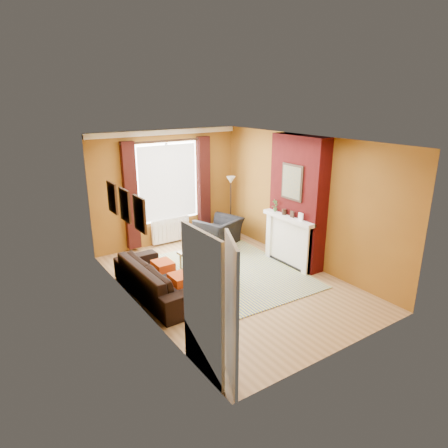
{
  "coord_description": "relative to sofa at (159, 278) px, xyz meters",
  "views": [
    {
      "loc": [
        -4.17,
        -5.95,
        3.58
      ],
      "look_at": [
        0.0,
        0.25,
        1.15
      ],
      "focal_mm": 32.0,
      "sensor_mm": 36.0,
      "label": 1
    }
  ],
  "objects": [
    {
      "name": "striped_rug",
      "position": [
        1.75,
        0.05,
        -0.32
      ],
      "size": [
        2.52,
        3.41,
        0.02
      ],
      "rotation": [
        0.0,
        0.0,
        -0.04
      ],
      "color": "#364695",
      "rests_on": "ground"
    },
    {
      "name": "armchair",
      "position": [
        2.39,
        1.59,
        -0.0
      ],
      "size": [
        1.25,
        1.17,
        0.66
      ],
      "primitive_type": "imported",
      "rotation": [
        0.0,
        0.0,
        3.47
      ],
      "color": "black",
      "rests_on": "ground"
    },
    {
      "name": "coffee_table",
      "position": [
        1.14,
        0.26,
        0.03
      ],
      "size": [
        0.67,
        1.23,
        0.4
      ],
      "rotation": [
        0.0,
        0.0,
        0.06
      ],
      "color": "tan",
      "rests_on": "ground"
    },
    {
      "name": "room_walls",
      "position": [
        2.06,
        -0.05,
        1.06
      ],
      "size": [
        3.82,
        5.54,
        2.83
      ],
      "color": "#8C591B",
      "rests_on": "ground"
    },
    {
      "name": "book_a",
      "position": [
        0.95,
        -0.04,
        0.08
      ],
      "size": [
        0.26,
        0.3,
        0.02
      ],
      "primitive_type": "imported",
      "rotation": [
        0.0,
        0.0,
        0.35
      ],
      "color": "#999999",
      "rests_on": "coffee_table"
    },
    {
      "name": "floor_lamp",
      "position": [
        2.97,
        1.92,
        0.93
      ],
      "size": [
        0.28,
        0.28,
        1.6
      ],
      "rotation": [
        0.0,
        0.0,
        0.21
      ],
      "color": "black",
      "rests_on": "ground"
    },
    {
      "name": "tv_remote",
      "position": [
        1.05,
        0.33,
        0.08
      ],
      "size": [
        0.09,
        0.17,
        0.02
      ],
      "rotation": [
        0.0,
        0.0,
        -0.23
      ],
      "color": "black",
      "rests_on": "coffee_table"
    },
    {
      "name": "sofa",
      "position": [
        0.0,
        0.0,
        0.0
      ],
      "size": [
        0.94,
        2.28,
        0.66
      ],
      "primitive_type": "imported",
      "rotation": [
        0.0,
        0.0,
        1.6
      ],
      "color": "black",
      "rests_on": "ground"
    },
    {
      "name": "book_b",
      "position": [
        1.22,
        0.62,
        0.08
      ],
      "size": [
        0.22,
        0.28,
        0.02
      ],
      "primitive_type": "imported",
      "rotation": [
        0.0,
        0.0,
        -0.1
      ],
      "color": "#999999",
      "rests_on": "coffee_table"
    },
    {
      "name": "ground",
      "position": [
        1.42,
        -0.32,
        -0.33
      ],
      "size": [
        5.5,
        5.5,
        0.0
      ],
      "primitive_type": "plane",
      "color": "olive",
      "rests_on": "ground"
    },
    {
      "name": "wicker_stool",
      "position": [
        1.6,
        1.75,
        -0.11
      ],
      "size": [
        0.39,
        0.39,
        0.43
      ],
      "rotation": [
        0.0,
        0.0,
        -0.13
      ],
      "color": "olive",
      "rests_on": "ground"
    },
    {
      "name": "mug",
      "position": [
        1.36,
        0.25,
        0.11
      ],
      "size": [
        0.11,
        0.11,
        0.08
      ],
      "primitive_type": "imported",
      "rotation": [
        0.0,
        0.0,
        -0.18
      ],
      "color": "#999999",
      "rests_on": "coffee_table"
    }
  ]
}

